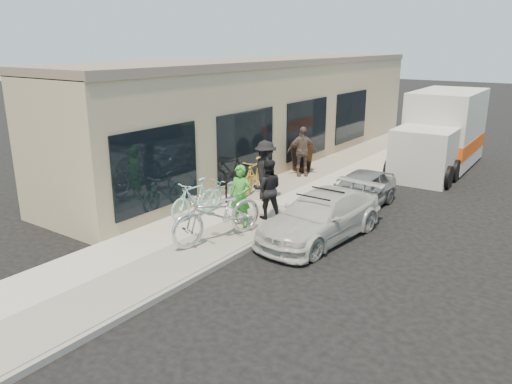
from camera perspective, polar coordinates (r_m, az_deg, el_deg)
The scene contains 17 objects.
ground at distance 11.90m, azimuth 0.98°, elevation -7.20°, with size 120.00×120.00×0.00m, color black.
sidewalk at distance 15.24m, azimuth 1.17°, elevation -1.43°, with size 3.00×34.00×0.15m, color #B9B5A7.
curb at distance 14.48m, azimuth 6.25°, elevation -2.57°, with size 0.12×34.00×0.13m, color gray.
storefront at distance 20.61m, azimuth 1.59°, elevation 9.19°, with size 3.60×20.00×4.22m.
bike_rack at distance 15.18m, azimuth -2.47°, elevation 1.00°, with size 0.27×0.63×0.93m.
sandwich_board at distance 18.74m, azimuth 5.22°, elevation 3.89°, with size 0.69×0.69×1.04m.
sedan_white at distance 12.78m, azimuth 7.41°, elevation -2.76°, with size 2.07×4.23×1.22m.
sedan_silver at distance 15.26m, azimuth 11.78°, elevation 0.19°, with size 1.35×3.36×1.14m, color gray.
moving_truck at distance 21.10m, azimuth 20.43°, elevation 6.16°, with size 2.50×6.20×3.01m.
tandem_bike at distance 12.17m, azimuth -4.37°, elevation -2.47°, with size 0.91×2.60×1.37m, color silver.
woman_rider at distance 13.03m, azimuth -1.79°, elevation -0.48°, with size 0.60×0.39×1.65m, color green.
man_standing at distance 13.63m, azimuth 1.34°, elevation 0.35°, with size 0.81×0.63×1.66m, color black.
cruiser_bike_a at distance 13.88m, azimuth -6.96°, elevation -0.76°, with size 0.50×1.78×1.07m, color #9BE7D7.
cruiser_bike_b at distance 15.10m, azimuth -3.35°, elevation 0.25°, with size 0.53×1.52×0.80m, color #9BE7D7.
cruiser_bike_c at distance 16.18m, azimuth -0.15°, elevation 1.94°, with size 0.51×1.82×1.09m, color gold.
bystander_a at distance 15.19m, azimuth 1.09°, elevation 2.44°, with size 1.20×0.69×1.85m, color black.
bystander_b at distance 18.15m, azimuth 5.26°, elevation 4.65°, with size 1.05×0.44×1.80m, color brown.
Camera 1 is at (6.14, -8.98, 4.82)m, focal length 35.00 mm.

